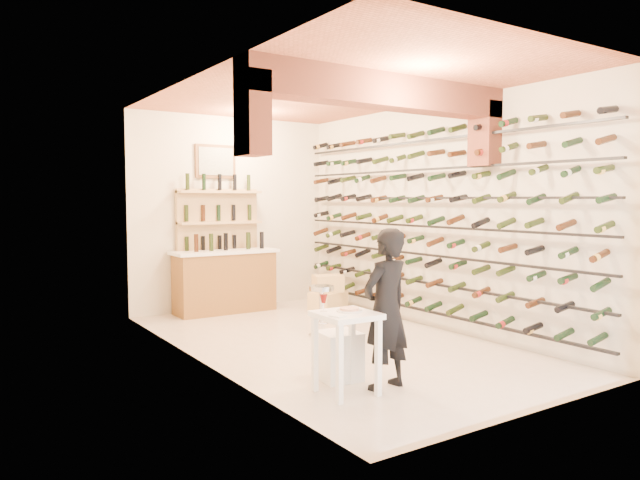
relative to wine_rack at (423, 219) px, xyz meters
The scene contains 11 objects.
ground 2.18m from the wine_rack, behind, with size 6.00×6.00×0.00m, color beige.
room_shell 1.70m from the wine_rack, behind, with size 3.52×6.02×3.21m.
wine_rack is the anchor object (origin of this frame).
back_counter 3.38m from the wine_rack, 124.66° to the left, with size 1.70×0.62×1.29m.
back_shelving 3.44m from the wine_rack, 122.37° to the left, with size 1.40×0.31×2.73m.
tasting_table 3.20m from the wine_rack, 146.42° to the right, with size 0.55×0.55×0.94m.
white_stool 2.99m from the wine_rack, 151.06° to the right, with size 0.39×0.39×0.49m, color white.
person 2.89m from the wine_rack, 140.17° to the right, with size 0.57×0.37×1.56m, color black.
chrome_barstool 1.90m from the wine_rack, 165.67° to the left, with size 0.35×0.35×0.68m.
crate_lower 2.22m from the wine_rack, 105.57° to the left, with size 0.57×0.40×0.34m, color tan.
crate_upper 2.05m from the wine_rack, 105.57° to the left, with size 0.46×0.32×0.27m, color tan.
Camera 1 is at (-4.24, -6.14, 1.84)m, focal length 33.23 mm.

